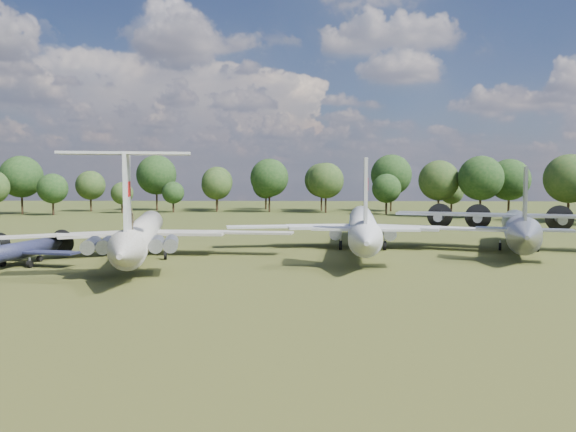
# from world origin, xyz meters

# --- Properties ---
(ground) EXTENTS (300.00, 300.00, 0.00)m
(ground) POSITION_xyz_m (0.00, 0.00, 0.00)
(ground) COLOR #263F15
(ground) RESTS_ON ground
(il62_airliner) EXTENTS (43.35, 51.48, 4.45)m
(il62_airliner) POSITION_xyz_m (-3.93, -1.45, 2.22)
(il62_airliner) COLOR silver
(il62_airliner) RESTS_ON ground
(tu104_jet) EXTENTS (39.26, 49.90, 4.69)m
(tu104_jet) POSITION_xyz_m (22.02, 7.35, 2.35)
(tu104_jet) COLOR silver
(tu104_jet) RESTS_ON ground
(an12_transport) EXTENTS (39.70, 41.99, 4.50)m
(an12_transport) POSITION_xyz_m (41.54, 6.54, 2.25)
(an12_transport) COLOR #AAACB2
(an12_transport) RESTS_ON ground
(small_prop_west) EXTENTS (15.60, 19.26, 2.52)m
(small_prop_west) POSITION_xyz_m (-14.99, -7.92, 1.26)
(small_prop_west) COLOR black
(small_prop_west) RESTS_ON ground
(person_on_il62) EXTENTS (0.78, 0.58, 1.95)m
(person_on_il62) POSITION_xyz_m (-1.42, -13.65, 5.43)
(person_on_il62) COLOR olive
(person_on_il62) RESTS_ON il62_airliner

